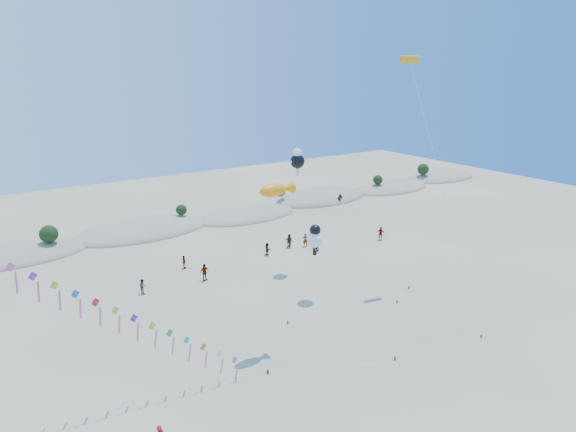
{
  "coord_description": "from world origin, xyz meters",
  "views": [
    {
      "loc": [
        -18.34,
        -19.69,
        21.79
      ],
      "look_at": [
        3.98,
        14.0,
        9.55
      ],
      "focal_mm": 30.0,
      "sensor_mm": 36.0,
      "label": 1
    }
  ],
  "objects": [
    {
      "name": "cartoon_kite_high",
      "position": [
        11.27,
        23.12,
        12.45
      ],
      "size": [
        7.26,
        12.45,
        13.75
      ],
      "color": "#3F2D1E",
      "rests_on": "ground"
    },
    {
      "name": "dark_kite",
      "position": [
        17.04,
        20.33,
        5.29
      ],
      "size": [
        4.62,
        14.19,
        7.59
      ],
      "color": "#3F2D1E",
      "rests_on": "ground"
    },
    {
      "name": "cartoon_kite_low",
      "position": [
        8.15,
        15.55,
        6.29
      ],
      "size": [
        6.15,
        4.05,
        7.6
      ],
      "color": "#3F2D1E",
      "rests_on": "ground"
    },
    {
      "name": "fish_kite",
      "position": [
        0.88,
        10.86,
        12.95
      ],
      "size": [
        7.51,
        8.39,
        13.51
      ],
      "color": "#3F2D1E",
      "rests_on": "ground"
    },
    {
      "name": "parafoil_kite",
      "position": [
        18.64,
        14.42,
        22.18
      ],
      "size": [
        4.48,
        13.91,
        23.2
      ],
      "color": "#3F2D1E",
      "rests_on": "ground"
    },
    {
      "name": "ground",
      "position": [
        0.0,
        0.0,
        0.0
      ],
      "size": [
        160.0,
        160.0,
        0.0
      ],
      "primitive_type": "plane",
      "color": "gray",
      "rests_on": "ground"
    },
    {
      "name": "dune_ridge",
      "position": [
        1.06,
        45.14,
        0.11
      ],
      "size": [
        145.3,
        11.49,
        5.57
      ],
      "color": "gray",
      "rests_on": "ground"
    },
    {
      "name": "kite_train",
      "position": [
        -16.33,
        10.98,
        9.74
      ],
      "size": [
        26.32,
        7.54,
        18.98
      ],
      "color": "#3F2D1E",
      "rests_on": "ground"
    },
    {
      "name": "beachgoers",
      "position": [
        9.99,
        26.86,
        0.84
      ],
      "size": [
        32.51,
        6.39,
        1.9
      ],
      "color": "slate",
      "rests_on": "ground"
    }
  ]
}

